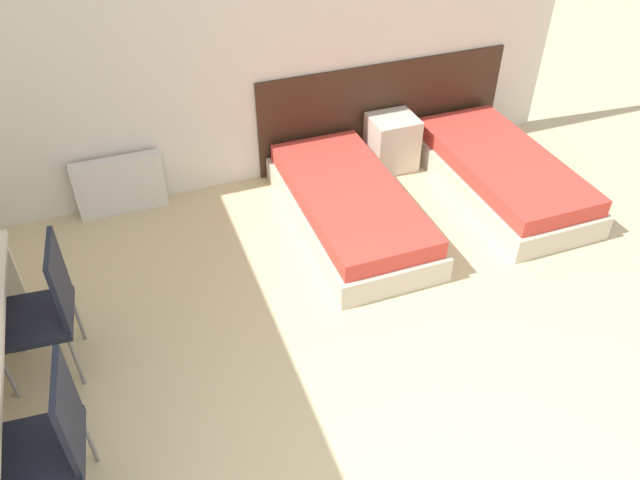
{
  "coord_description": "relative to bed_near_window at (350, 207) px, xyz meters",
  "views": [
    {
      "loc": [
        -1.15,
        -0.98,
        3.2
      ],
      "look_at": [
        0.0,
        2.11,
        0.55
      ],
      "focal_mm": 35.0,
      "sensor_mm": 36.0,
      "label": 1
    }
  ],
  "objects": [
    {
      "name": "wall_back",
      "position": [
        -0.54,
        1.0,
        1.17
      ],
      "size": [
        6.0,
        0.05,
        2.7
      ],
      "color": "silver",
      "rests_on": "ground_plane"
    },
    {
      "name": "chair_near_notebook",
      "position": [
        -2.32,
        -1.73,
        0.35
      ],
      "size": [
        0.49,
        0.49,
        0.96
      ],
      "rotation": [
        0.0,
        0.0,
        -0.08
      ],
      "color": "black",
      "rests_on": "ground_plane"
    },
    {
      "name": "radiator",
      "position": [
        -1.74,
        0.88,
        0.08
      ],
      "size": [
        0.74,
        0.12,
        0.51
      ],
      "color": "silver",
      "rests_on": "ground_plane"
    },
    {
      "name": "chair_near_laptop",
      "position": [
        -2.32,
        -0.75,
        0.35
      ],
      "size": [
        0.49,
        0.49,
        0.96
      ],
      "rotation": [
        0.0,
        0.0,
        -0.08
      ],
      "color": "black",
      "rests_on": "ground_plane"
    },
    {
      "name": "bed_near_door",
      "position": [
        1.46,
        0.0,
        0.0
      ],
      "size": [
        0.89,
        1.86,
        0.37
      ],
      "color": "beige",
      "rests_on": "ground_plane"
    },
    {
      "name": "bed_near_window",
      "position": [
        0.0,
        0.0,
        0.0
      ],
      "size": [
        0.89,
        1.86,
        0.37
      ],
      "color": "beige",
      "rests_on": "ground_plane"
    },
    {
      "name": "headboard_panel",
      "position": [
        0.73,
        0.96,
        0.29
      ],
      "size": [
        2.45,
        0.03,
        0.94
      ],
      "color": "#382316",
      "rests_on": "ground_plane"
    },
    {
      "name": "nightstand",
      "position": [
        0.73,
        0.73,
        0.08
      ],
      "size": [
        0.42,
        0.39,
        0.51
      ],
      "color": "beige",
      "rests_on": "ground_plane"
    }
  ]
}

